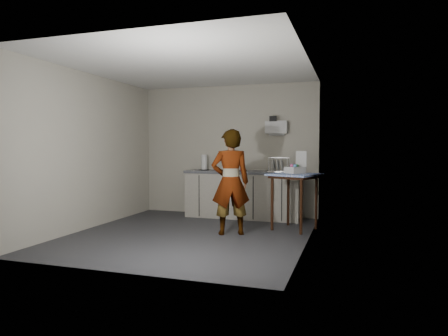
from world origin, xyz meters
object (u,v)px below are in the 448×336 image
(standing_man, at_px, (230,182))
(dish_rack, at_px, (279,168))
(dark_bottle, at_px, (227,164))
(soda_can, at_px, (242,168))
(side_table, at_px, (295,181))
(kitchen_counter, at_px, (243,196))
(bakery_box, at_px, (296,168))
(paper_towel, at_px, (204,163))
(soap_bottle, at_px, (233,163))

(standing_man, height_order, dish_rack, standing_man)
(dark_bottle, xyz_separation_m, dish_rack, (1.04, -0.12, -0.07))
(standing_man, distance_m, soda_can, 1.49)
(side_table, bearing_deg, kitchen_counter, 164.10)
(kitchen_counter, relative_size, dark_bottle, 8.86)
(standing_man, relative_size, bakery_box, 4.33)
(paper_towel, relative_size, bakery_box, 0.81)
(dark_bottle, distance_m, bakery_box, 1.65)
(kitchen_counter, relative_size, bakery_box, 5.90)
(standing_man, bearing_deg, soda_can, -106.19)
(soap_bottle, relative_size, soda_can, 2.31)
(kitchen_counter, bearing_deg, paper_towel, -177.41)
(side_table, xyz_separation_m, dark_bottle, (-1.45, 0.91, 0.23))
(kitchen_counter, bearing_deg, bakery_box, -33.17)
(soap_bottle, xyz_separation_m, bakery_box, (1.30, -0.68, -0.04))
(kitchen_counter, height_order, dish_rack, dish_rack)
(dish_rack, bearing_deg, paper_towel, 179.78)
(kitchen_counter, height_order, bakery_box, bakery_box)
(side_table, xyz_separation_m, soap_bottle, (-1.30, 0.79, 0.24))
(soda_can, relative_size, dark_bottle, 0.50)
(dark_bottle, bearing_deg, kitchen_counter, -13.36)
(standing_man, distance_m, soap_bottle, 1.52)
(standing_man, xyz_separation_m, soda_can, (-0.22, 1.47, 0.15))
(side_table, height_order, bakery_box, bakery_box)
(paper_towel, distance_m, dish_rack, 1.49)
(standing_man, xyz_separation_m, dark_bottle, (-0.54, 1.57, 0.21))
(kitchen_counter, distance_m, standing_man, 1.55)
(side_table, relative_size, standing_man, 0.57)
(soda_can, xyz_separation_m, bakery_box, (1.12, -0.70, 0.04))
(side_table, distance_m, dark_bottle, 1.72)
(dark_bottle, bearing_deg, bakery_box, -28.99)
(soap_bottle, height_order, paper_towel, paper_towel)
(soda_can, relative_size, paper_towel, 0.41)
(soap_bottle, relative_size, paper_towel, 0.95)
(side_table, distance_m, standing_man, 1.12)
(side_table, xyz_separation_m, standing_man, (-0.90, -0.66, 0.01))
(bakery_box, bearing_deg, paper_towel, -157.97)
(kitchen_counter, xyz_separation_m, standing_man, (0.20, -1.49, 0.39))
(side_table, height_order, standing_man, standing_man)
(side_table, height_order, paper_towel, paper_towel)
(soap_bottle, relative_size, dish_rack, 0.76)
(kitchen_counter, height_order, dark_bottle, dark_bottle)
(side_table, distance_m, dish_rack, 0.90)
(standing_man, relative_size, dark_bottle, 6.50)
(paper_towel, xyz_separation_m, bakery_box, (1.89, -0.68, -0.04))
(side_table, distance_m, soap_bottle, 1.54)
(soap_bottle, xyz_separation_m, paper_towel, (-0.59, 0.00, -0.00))
(kitchen_counter, distance_m, bakery_box, 1.44)
(dark_bottle, bearing_deg, soap_bottle, -39.89)
(standing_man, bearing_deg, side_table, -168.22)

